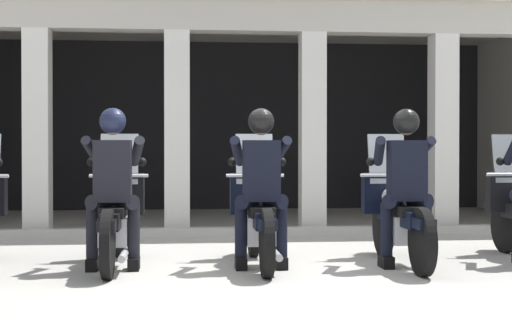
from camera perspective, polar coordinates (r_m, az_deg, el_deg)
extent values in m
plane|color=#A8A59E|center=(10.68, -1.29, -5.63)|extent=(80.00, 80.00, 0.00)
cube|color=black|center=(15.07, -2.10, 2.45)|extent=(10.57, 0.24, 3.27)
cube|color=#BCB7AD|center=(10.92, -0.81, 10.55)|extent=(10.57, 0.36, 0.44)
cube|color=#BCB7AD|center=(13.02, -1.54, 10.30)|extent=(10.57, 4.86, 0.16)
cube|color=silver|center=(10.92, -16.01, 1.90)|extent=(0.35, 0.36, 2.83)
cube|color=silver|center=(10.73, -5.91, 1.95)|extent=(0.35, 0.36, 2.83)
cube|color=silver|center=(10.88, 4.22, 1.94)|extent=(0.35, 0.36, 2.83)
cube|color=silver|center=(11.36, 13.80, 1.87)|extent=(0.35, 0.36, 2.83)
cube|color=#B7B5AD|center=(10.33, -0.59, -5.52)|extent=(10.17, 0.24, 0.12)
cylinder|color=black|center=(8.47, -10.08, -5.14)|extent=(0.09, 0.64, 0.64)
cylinder|color=black|center=(7.09, -11.02, -6.31)|extent=(0.09, 0.64, 0.64)
cube|color=black|center=(8.45, -10.08, -3.74)|extent=(0.14, 0.44, 0.08)
cube|color=silver|center=(7.72, -10.54, -5.35)|extent=(0.28, 0.44, 0.28)
cube|color=black|center=(7.76, -10.51, -4.35)|extent=(0.18, 1.24, 0.16)
ellipsoid|color=black|center=(7.97, -10.37, -2.92)|extent=(0.26, 0.48, 0.22)
cube|color=black|center=(7.58, -10.64, -3.95)|extent=(0.24, 0.52, 0.10)
cube|color=black|center=(7.13, -10.98, -4.84)|extent=(0.16, 0.48, 0.10)
cylinder|color=silver|center=(8.39, -10.12, -3.56)|extent=(0.05, 0.24, 0.53)
cube|color=black|center=(8.32, -10.15, -2.63)|extent=(0.52, 0.16, 0.44)
sphere|color=silver|center=(8.42, -10.10, -2.45)|extent=(0.18, 0.18, 0.18)
cube|color=silver|center=(8.29, -10.17, -0.05)|extent=(0.40, 0.14, 0.54)
cylinder|color=silver|center=(8.21, -10.22, -1.27)|extent=(0.62, 0.04, 0.04)
cylinder|color=silver|center=(7.39, -9.86, -7.14)|extent=(0.07, 0.55, 0.07)
cube|color=black|center=(7.53, -10.66, -0.93)|extent=(0.36, 0.22, 0.60)
cube|color=#591414|center=(7.65, -10.58, -0.75)|extent=(0.05, 0.02, 0.32)
sphere|color=tan|center=(7.55, -10.65, 2.53)|extent=(0.21, 0.21, 0.21)
sphere|color=#191E38|center=(7.55, -10.65, 2.76)|extent=(0.26, 0.26, 0.26)
cylinder|color=black|center=(7.56, -9.58, -3.27)|extent=(0.26, 0.29, 0.17)
cylinder|color=black|center=(7.58, -9.12, -5.35)|extent=(0.12, 0.12, 0.53)
cube|color=black|center=(7.63, -9.11, -7.77)|extent=(0.11, 0.26, 0.12)
cylinder|color=black|center=(7.58, -11.69, -3.26)|extent=(0.26, 0.29, 0.17)
cylinder|color=black|center=(7.61, -12.14, -5.33)|extent=(0.12, 0.12, 0.53)
cube|color=black|center=(7.67, -12.12, -7.73)|extent=(0.11, 0.26, 0.12)
cylinder|color=black|center=(7.74, -8.88, 0.53)|extent=(0.19, 0.48, 0.31)
sphere|color=black|center=(7.95, -8.50, -0.26)|extent=(0.09, 0.09, 0.09)
cylinder|color=black|center=(7.78, -12.12, 0.52)|extent=(0.19, 0.48, 0.31)
sphere|color=black|center=(8.00, -12.22, -0.26)|extent=(0.09, 0.09, 0.09)
cylinder|color=black|center=(8.42, -0.21, -5.17)|extent=(0.09, 0.64, 0.64)
cylinder|color=black|center=(7.03, 0.81, -6.35)|extent=(0.09, 0.64, 0.64)
cube|color=black|center=(8.40, -0.21, -3.76)|extent=(0.14, 0.44, 0.08)
cube|color=silver|center=(7.67, 0.29, -5.38)|extent=(0.28, 0.44, 0.28)
cube|color=black|center=(7.71, 0.26, -4.38)|extent=(0.18, 1.24, 0.16)
ellipsoid|color=#B2B2B7|center=(7.91, 0.10, -2.94)|extent=(0.26, 0.48, 0.22)
cube|color=black|center=(7.52, 0.39, -3.97)|extent=(0.24, 0.52, 0.10)
cube|color=black|center=(7.07, 0.76, -4.87)|extent=(0.16, 0.48, 0.10)
cylinder|color=silver|center=(8.34, -0.17, -3.57)|extent=(0.05, 0.24, 0.53)
cube|color=black|center=(8.27, -0.13, -2.64)|extent=(0.52, 0.16, 0.44)
sphere|color=silver|center=(8.36, -0.20, -2.46)|extent=(0.18, 0.18, 0.18)
cube|color=silver|center=(8.23, -0.12, -0.04)|extent=(0.40, 0.14, 0.54)
cylinder|color=silver|center=(8.16, -0.07, -1.28)|extent=(0.62, 0.04, 0.04)
cylinder|color=silver|center=(7.36, 1.50, -7.16)|extent=(0.07, 0.55, 0.07)
cube|color=black|center=(7.48, 0.40, -0.93)|extent=(0.36, 0.22, 0.60)
cube|color=#591414|center=(7.60, 0.31, -0.75)|extent=(0.05, 0.02, 0.32)
sphere|color=tan|center=(7.50, 0.39, 2.56)|extent=(0.21, 0.21, 0.21)
sphere|color=black|center=(7.50, 0.39, 2.79)|extent=(0.26, 0.26, 0.26)
cylinder|color=black|center=(7.53, 1.45, -3.28)|extent=(0.26, 0.29, 0.17)
cylinder|color=black|center=(7.56, 1.90, -5.35)|extent=(0.12, 0.12, 0.53)
cube|color=black|center=(7.61, 1.89, -7.78)|extent=(0.11, 0.26, 0.12)
cylinder|color=black|center=(7.50, -0.68, -3.29)|extent=(0.26, 0.29, 0.17)
cylinder|color=black|center=(7.52, -1.13, -5.38)|extent=(0.12, 0.12, 0.53)
cube|color=black|center=(7.57, -1.14, -7.82)|extent=(0.11, 0.26, 0.12)
cylinder|color=black|center=(7.73, 1.86, 0.54)|extent=(0.19, 0.48, 0.31)
sphere|color=black|center=(7.94, 1.95, -0.25)|extent=(0.09, 0.09, 0.09)
cylinder|color=black|center=(7.69, -1.40, 0.54)|extent=(0.19, 0.48, 0.31)
sphere|color=black|center=(7.89, -1.79, -0.26)|extent=(0.09, 0.09, 0.09)
cylinder|color=black|center=(8.62, 9.49, -5.04)|extent=(0.09, 0.64, 0.64)
cylinder|color=black|center=(7.28, 12.32, -6.12)|extent=(0.09, 0.64, 0.64)
cube|color=black|center=(8.60, 9.49, -3.66)|extent=(0.14, 0.44, 0.08)
cube|color=silver|center=(7.89, 10.88, -5.22)|extent=(0.28, 0.44, 0.28)
cube|color=black|center=(7.93, 10.78, -4.24)|extent=(0.18, 1.24, 0.16)
ellipsoid|color=#B2B2B7|center=(8.13, 10.36, -2.85)|extent=(0.26, 0.48, 0.22)
cube|color=black|center=(7.75, 11.15, -3.84)|extent=(0.24, 0.52, 0.10)
cube|color=black|center=(7.32, 12.18, -4.70)|extent=(0.16, 0.48, 0.10)
cylinder|color=silver|center=(8.54, 9.59, -3.48)|extent=(0.05, 0.24, 0.53)
cube|color=black|center=(8.47, 9.70, -2.56)|extent=(0.52, 0.16, 0.44)
sphere|color=silver|center=(8.57, 9.53, -2.39)|extent=(0.18, 0.18, 0.18)
cube|color=silver|center=(8.44, 9.74, -0.03)|extent=(0.40, 0.14, 0.54)
cylinder|color=silver|center=(8.37, 9.88, -1.24)|extent=(0.62, 0.04, 0.04)
cylinder|color=silver|center=(7.62, 12.49, -6.91)|extent=(0.07, 0.55, 0.07)
cube|color=black|center=(7.71, 11.20, -0.89)|extent=(0.36, 0.22, 0.60)
cube|color=#14193F|center=(7.82, 10.96, -0.72)|extent=(0.05, 0.02, 0.32)
sphere|color=tan|center=(7.73, 11.17, 2.49)|extent=(0.21, 0.21, 0.21)
sphere|color=black|center=(7.73, 11.17, 2.71)|extent=(0.26, 0.26, 0.26)
cylinder|color=black|center=(7.79, 12.15, -3.16)|extent=(0.26, 0.29, 0.17)
cylinder|color=black|center=(7.83, 12.56, -5.16)|extent=(0.12, 0.12, 0.53)
cube|color=black|center=(7.88, 12.53, -7.51)|extent=(0.11, 0.26, 0.12)
cylinder|color=black|center=(7.71, 10.16, -3.19)|extent=(0.26, 0.29, 0.17)
cylinder|color=black|center=(7.71, 9.72, -5.24)|extent=(0.12, 0.12, 0.53)
cube|color=black|center=(7.76, 9.70, -7.62)|extent=(0.11, 0.26, 0.12)
cylinder|color=black|center=(7.99, 12.25, 0.53)|extent=(0.19, 0.48, 0.31)
sphere|color=black|center=(8.21, 12.07, -0.23)|extent=(0.09, 0.09, 0.09)
cylinder|color=black|center=(7.87, 9.20, 0.53)|extent=(0.19, 0.48, 0.31)
sphere|color=black|center=(8.07, 8.55, -0.24)|extent=(0.09, 0.09, 0.09)
cylinder|color=black|center=(9.18, 18.13, -4.71)|extent=(0.09, 0.64, 0.64)
cube|color=black|center=(9.16, 18.14, -3.42)|extent=(0.14, 0.44, 0.08)
cylinder|color=silver|center=(9.11, 18.29, -3.24)|extent=(0.05, 0.24, 0.53)
cube|color=black|center=(9.04, 18.44, -2.38)|extent=(0.52, 0.16, 0.44)
sphere|color=silver|center=(9.13, 18.19, -2.23)|extent=(0.18, 0.18, 0.18)
cube|color=silver|center=(9.01, 18.50, -0.01)|extent=(0.40, 0.14, 0.54)
cylinder|color=black|center=(8.44, 18.59, 0.52)|extent=(0.19, 0.48, 0.31)
sphere|color=black|center=(8.61, 17.78, -0.21)|extent=(0.09, 0.09, 0.09)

